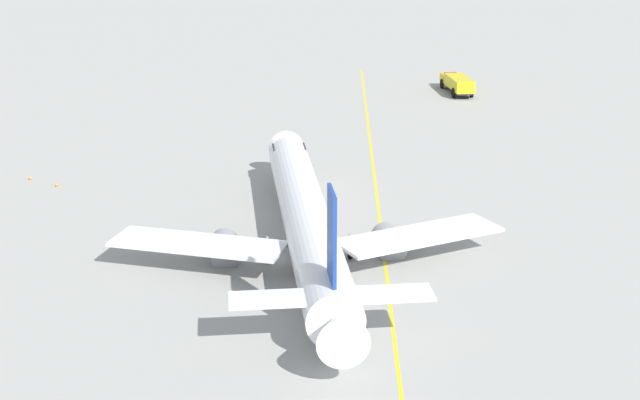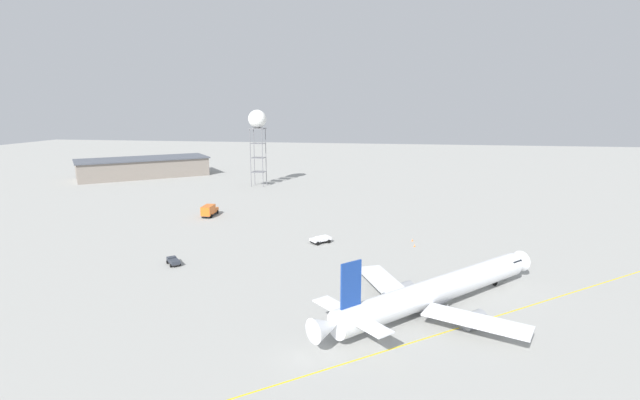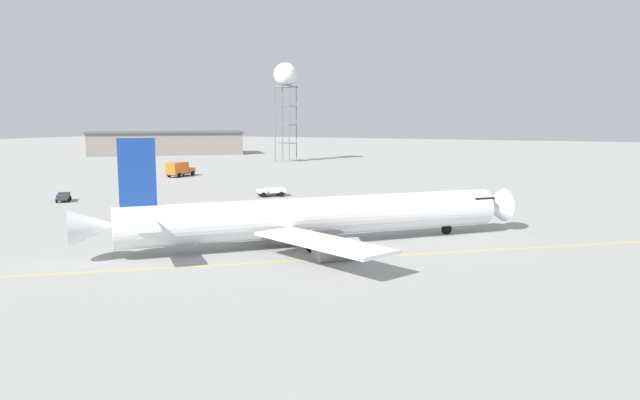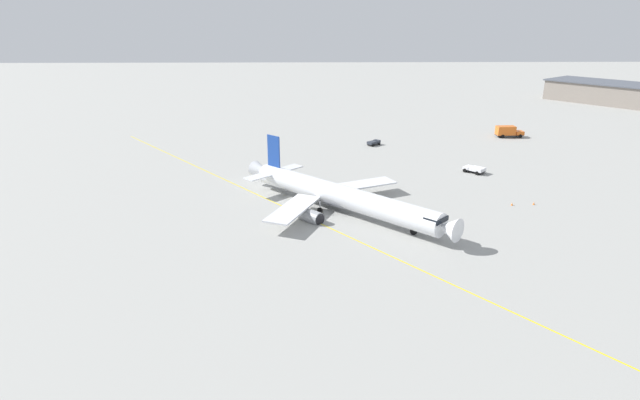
# 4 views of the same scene
# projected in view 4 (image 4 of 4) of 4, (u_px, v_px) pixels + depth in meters

# --- Properties ---
(ground_plane) EXTENTS (600.00, 600.00, 0.00)m
(ground_plane) POSITION_uv_depth(u_px,v_px,m) (340.00, 207.00, 90.44)
(ground_plane) COLOR #9E9E99
(airliner_main) EXTENTS (34.66, 34.16, 11.06)m
(airliner_main) POSITION_uv_depth(u_px,v_px,m) (339.00, 196.00, 87.72)
(airliner_main) COLOR white
(airliner_main) RESTS_ON ground_plane
(pushback_tug_truck) EXTENTS (4.72, 4.80, 1.30)m
(pushback_tug_truck) POSITION_uv_depth(u_px,v_px,m) (475.00, 169.00, 109.81)
(pushback_tug_truck) COLOR #232326
(pushback_tug_truck) RESTS_ON ground_plane
(baggage_truck_truck) EXTENTS (3.81, 3.67, 1.22)m
(baggage_truck_truck) POSITION_uv_depth(u_px,v_px,m) (374.00, 143.00, 133.26)
(baggage_truck_truck) COLOR #232326
(baggage_truck_truck) RESTS_ON ground_plane
(catering_truck_truck) EXTENTS (7.59, 3.11, 3.10)m
(catering_truck_truck) POSITION_uv_depth(u_px,v_px,m) (508.00, 131.00, 141.89)
(catering_truck_truck) COLOR #232326
(catering_truck_truck) RESTS_ON ground_plane
(terminal_shed) EXTENTS (48.15, 53.18, 7.91)m
(terminal_shed) POSITION_uv_depth(u_px,v_px,m) (620.00, 94.00, 194.35)
(terminal_shed) COLOR gray
(terminal_shed) RESTS_ON ground_plane
(taxiway_centreline) EXTENTS (100.58, 126.96, 0.01)m
(taxiway_centreline) POSITION_uv_depth(u_px,v_px,m) (312.00, 220.00, 84.70)
(taxiway_centreline) COLOR yellow
(taxiway_centreline) RESTS_ON ground_plane
(safety_cone_near) EXTENTS (0.36, 0.36, 0.55)m
(safety_cone_near) POSITION_uv_depth(u_px,v_px,m) (512.00, 204.00, 90.97)
(safety_cone_near) COLOR orange
(safety_cone_near) RESTS_ON ground_plane
(safety_cone_mid) EXTENTS (0.36, 0.36, 0.55)m
(safety_cone_mid) POSITION_uv_depth(u_px,v_px,m) (534.00, 203.00, 91.34)
(safety_cone_mid) COLOR orange
(safety_cone_mid) RESTS_ON ground_plane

